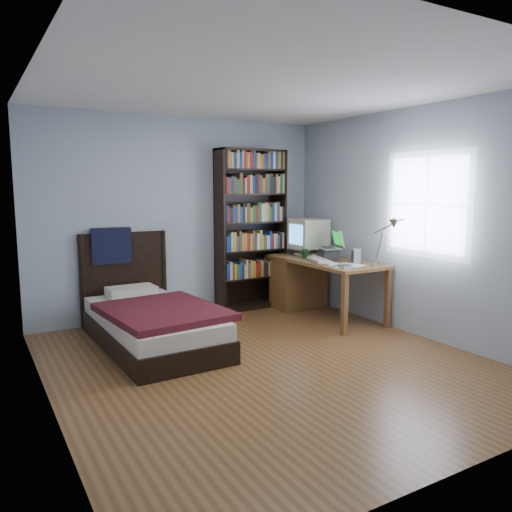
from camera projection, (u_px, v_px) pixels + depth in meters
name	position (u px, v px, depth m)	size (l,w,h in m)	color
room	(271.00, 230.00, 4.52)	(4.20, 4.24, 2.50)	brown
desk	(305.00, 279.00, 6.67)	(0.75, 1.61, 0.73)	brown
crt_monitor	(308.00, 234.00, 6.64)	(0.43, 0.41, 0.49)	beige
laptop	(330.00, 251.00, 6.24)	(0.37, 0.35, 0.36)	#2D2D30
desk_lamp	(391.00, 229.00, 5.27)	(0.22, 0.49, 0.58)	#99999E
keyboard	(320.00, 260.00, 6.08)	(0.19, 0.49, 0.03)	beige
speaker	(356.00, 256.00, 5.92)	(0.09, 0.09, 0.18)	gray
soda_can	(305.00, 253.00, 6.39)	(0.07, 0.07, 0.12)	#093206
mouse	(314.00, 256.00, 6.45)	(0.06, 0.11, 0.04)	silver
phone_silver	(327.00, 264.00, 5.84)	(0.05, 0.10, 0.02)	silver
phone_grey	(336.00, 266.00, 5.68)	(0.05, 0.09, 0.02)	gray
external_drive	(345.00, 266.00, 5.64)	(0.13, 0.13, 0.03)	gray
bookshelf	(251.00, 230.00, 6.65)	(0.95, 0.30, 2.12)	black
bed	(150.00, 319.00, 5.24)	(1.16, 2.07, 1.16)	black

